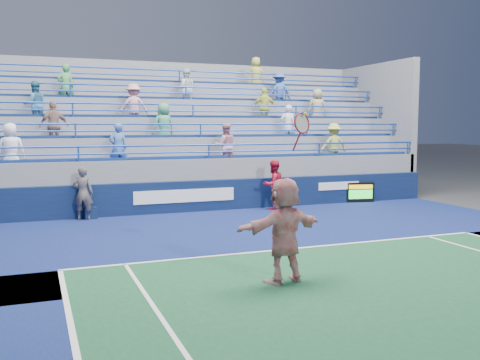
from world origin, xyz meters
name	(u,v)px	position (x,y,z in m)	size (l,w,h in m)	color
ground	(293,249)	(0.00, 0.00, 0.00)	(120.00, 120.00, 0.00)	#333538
sponsor_wall	(211,195)	(0.00, 6.50, 0.55)	(18.00, 0.32, 1.10)	#0A153B
bleacher_stand	(183,161)	(0.00, 10.27, 1.55)	(18.00, 5.60, 6.13)	slate
serve_speed_board	(360,193)	(6.13, 6.28, 0.40)	(1.15, 0.35, 0.79)	black
judge_chair	(90,212)	(-4.23, 6.27, 0.22)	(0.45, 0.45, 0.70)	#0C1A3B
tennis_player	(284,230)	(-1.43, -2.43, 1.03)	(1.99, 0.98, 3.30)	silver
line_judge	(83,193)	(-4.44, 6.14, 0.87)	(0.64, 0.42, 1.74)	#141838
ball_girl	(273,185)	(2.20, 5.94, 0.90)	(0.87, 0.68, 1.79)	red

